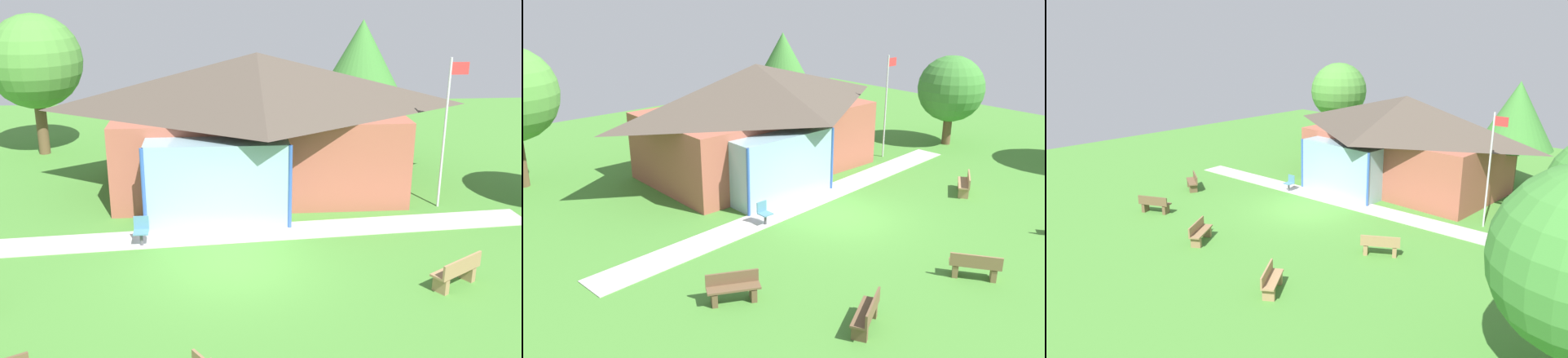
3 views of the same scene
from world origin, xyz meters
The scene contains 12 objects.
ground_plane centered at (0.00, 0.00, 0.00)m, with size 44.00×44.00×0.00m, color #478433.
pavilion centered at (0.98, 6.45, 2.56)m, with size 10.90×7.57×4.93m.
footpath centered at (0.00, 2.12, 0.01)m, with size 18.94×1.30×0.03m, color #BCB7B2.
flagpole centered at (7.10, 3.99, 2.81)m, with size 0.64×0.08×5.05m.
bench_mid_left centered at (-6.63, -1.87, 0.40)m, with size 1.54×1.07×0.84m.
bench_front_left centered at (-4.83, -5.18, 0.40)m, with size 1.53×1.09×0.84m.
bench_front_right centered at (4.69, -6.37, 0.40)m, with size 1.22×1.48×0.84m.
bench_mid_right centered at (5.58, -1.57, 0.40)m, with size 1.50×1.19×0.84m.
bench_front_center centered at (-0.45, -5.64, 0.40)m, with size 1.20×1.49×0.84m.
patio_chair_west centered at (-2.69, 1.57, 0.42)m, with size 0.45×0.45×0.86m.
tree_behind_pavilion_left centered at (-7.96, 11.56, 3.99)m, with size 3.96×3.96×6.00m.
tree_behind_pavilion_right centered at (5.61, 9.97, 4.03)m, with size 3.85×3.85×5.79m.
Camera 3 is at (16.16, -16.42, 8.44)m, focal length 35.27 mm.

